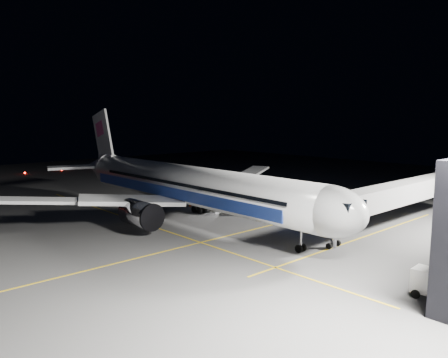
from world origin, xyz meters
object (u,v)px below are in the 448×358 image
Objects in this scene: baggage_tug at (227,205)px; safety_cone_a at (235,207)px; safety_cone_b at (231,205)px; airliner at (184,185)px; service_truck at (442,286)px; jet_bridge at (393,195)px; safety_cone_c at (190,204)px.

baggage_tug is 1.88m from safety_cone_a.
airliner is at bearing -79.16° from safety_cone_b.
service_truck is at bearing -3.00° from airliner.
jet_bridge is 7.01× the size of service_truck.
baggage_tug is (-0.57, 9.08, -4.31)m from airliner.
service_truck reaches higher than safety_cone_a.
jet_bridge is 50.64× the size of safety_cone_b.
jet_bridge is at bearing 21.30° from safety_cone_c.
airliner is 10.57m from safety_cone_c.
baggage_tug is at bearing 23.14° from safety_cone_c.
jet_bridge is 32.48m from safety_cone_c.
service_truck is at bearing -10.59° from safety_cone_c.
safety_cone_a is (0.00, 1.79, -0.58)m from baggage_tug.
baggage_tug reaches higher than safety_cone_c.
safety_cone_b is (-39.83, 13.38, -0.97)m from service_truck.
airliner reaches higher than jet_bridge.
safety_cone_c is at bearing -167.57° from baggage_tug.
safety_cone_a is at bearing 79.23° from baggage_tug.
service_truck is (37.64, -1.97, -3.86)m from airliner.
jet_bridge is 26.46m from safety_cone_b.
safety_cone_c is (-44.57, 8.33, -0.97)m from service_truck.
baggage_tug is at bearing -159.21° from jet_bridge.
airliner is at bearing -42.57° from safety_cone_c.
baggage_tug is (-23.65, -8.98, -3.73)m from jet_bridge.
safety_cone_a is 0.79× the size of safety_cone_b.
service_truck is 45.35m from safety_cone_c.
safety_cone_a is 7.79m from safety_cone_c.
safety_cone_a is (-0.57, 10.86, -4.89)m from airliner.
safety_cone_c is at bearing 137.43° from airliner.
airliner is 12.53× the size of service_truck.
safety_cone_a is at bearing -163.08° from jet_bridge.
safety_cone_c is at bearing -133.18° from safety_cone_b.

